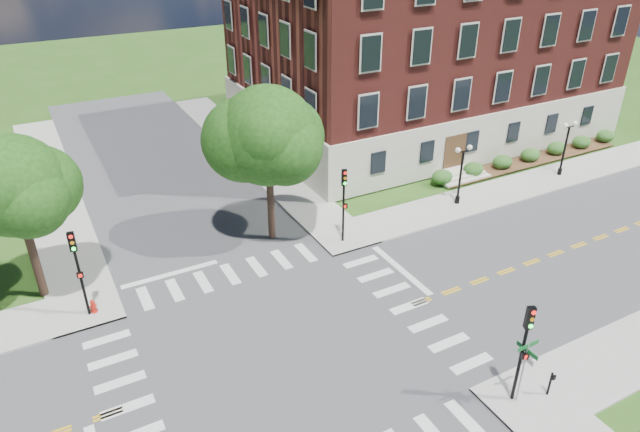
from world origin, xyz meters
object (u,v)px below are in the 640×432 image
traffic_signal_se (525,342)px  twin_lamp_west (461,171)px  push_button_post (550,383)px  street_sign_pole (525,361)px  traffic_signal_nw (77,264)px  traffic_signal_ne (344,196)px  twin_lamp_east (565,145)px  fire_hydrant (93,307)px

traffic_signal_se → twin_lamp_west: traffic_signal_se is taller
push_button_post → street_sign_pole: bearing=164.8°
traffic_signal_nw → twin_lamp_west: size_ratio=1.13×
traffic_signal_ne → twin_lamp_east: (19.69, 0.62, -0.66)m
traffic_signal_se → twin_lamp_west: bearing=57.1°
street_sign_pole → twin_lamp_east: bearing=37.6°
push_button_post → twin_lamp_east: bearing=40.4°
traffic_signal_se → traffic_signal_nw: same height
street_sign_pole → traffic_signal_ne: bearing=89.5°
twin_lamp_east → push_button_post: 24.21m
street_sign_pole → traffic_signal_se: bearing=110.6°
traffic_signal_nw → push_button_post: size_ratio=4.00×
twin_lamp_east → street_sign_pole: size_ratio=1.36×
street_sign_pole → fire_hydrant: (-14.63, 14.58, -1.84)m
traffic_signal_nw → street_sign_pole: size_ratio=1.55×
traffic_signal_ne → fire_hydrant: traffic_signal_ne is taller
traffic_signal_ne → fire_hydrant: bearing=-179.7°
push_button_post → fire_hydrant: size_ratio=1.60×
traffic_signal_nw → fire_hydrant: traffic_signal_nw is taller
twin_lamp_east → street_sign_pole: twin_lamp_east is taller
twin_lamp_west → twin_lamp_east: (10.11, -0.00, 0.00)m
traffic_signal_ne → push_button_post: (1.31, -15.05, -2.39)m
traffic_signal_se → fire_hydrant: (-14.57, 14.42, -2.72)m
fire_hydrant → traffic_signal_nw: bearing=-170.0°
street_sign_pole → push_button_post: street_sign_pole is taller
traffic_signal_se → twin_lamp_west: (9.77, 15.11, -0.66)m
twin_lamp_west → fire_hydrant: (-24.34, -0.70, -2.06)m
traffic_signal_ne → street_sign_pole: bearing=-90.5°
traffic_signal_nw → fire_hydrant: 2.73m
fire_hydrant → traffic_signal_ne: bearing=0.3°
traffic_signal_nw → twin_lamp_west: (24.59, 0.74, -0.66)m
traffic_signal_nw → twin_lamp_east: bearing=1.2°
traffic_signal_nw → twin_lamp_east: (34.69, 0.74, -0.66)m
traffic_signal_nw → push_button_post: bearing=-42.5°
traffic_signal_se → push_button_post: traffic_signal_se is taller
traffic_signal_se → traffic_signal_ne: same height
fire_hydrant → twin_lamp_east: bearing=1.2°
traffic_signal_ne → fire_hydrant: (-14.75, -0.08, -2.72)m
push_button_post → traffic_signal_se: bearing=159.7°
traffic_signal_ne → twin_lamp_east: traffic_signal_ne is taller
twin_lamp_east → fire_hydrant: 34.51m
twin_lamp_west → twin_lamp_east: size_ratio=1.00×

